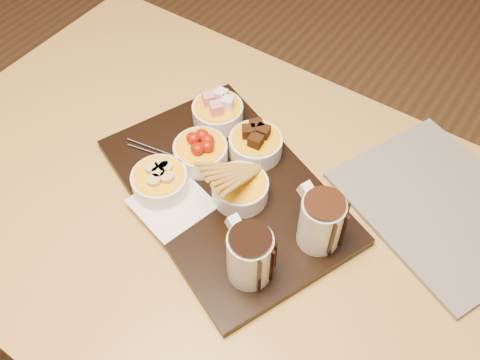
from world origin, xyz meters
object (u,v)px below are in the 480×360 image
Objects in this scene: dining_table at (218,231)px; bowl_strawberries at (201,153)px; newspaper at (441,206)px; pitcher_dark_chocolate at (250,257)px; serving_board at (226,190)px; pitcher_milk_chocolate at (321,222)px.

dining_table is 12.00× the size of bowl_strawberries.
pitcher_dark_chocolate is at bearing -100.02° from newspaper.
pitcher_dark_chocolate reaches higher than bowl_strawberries.
serving_board is at bearing 82.90° from dining_table.
dining_table is 0.16m from bowl_strawberries.
bowl_strawberries reaches higher than serving_board.
serving_board is at bearing -18.85° from bowl_strawberries.
dining_table is 12.28× the size of pitcher_dark_chocolate.
pitcher_milk_chocolate is at bearing 7.22° from dining_table.
dining_table is at bearing -35.75° from bowl_strawberries.
serving_board is at bearing 160.02° from pitcher_dark_chocolate.
dining_table is 0.11m from serving_board.
serving_board is (0.00, 0.03, 0.11)m from dining_table.
serving_board is 4.71× the size of pitcher_dark_chocolate.
bowl_strawberries reaches higher than newspaper.
newspaper is at bearing 21.79° from bowl_strawberries.
newspaper is (0.15, 0.19, -0.06)m from pitcher_milk_chocolate.
serving_board is at bearing -158.20° from pitcher_milk_chocolate.
newspaper is at bearing 52.03° from serving_board.
dining_table is 0.25m from pitcher_milk_chocolate.
newspaper is at bearing 78.89° from pitcher_dark_chocolate.
pitcher_milk_chocolate reaches higher than dining_table.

